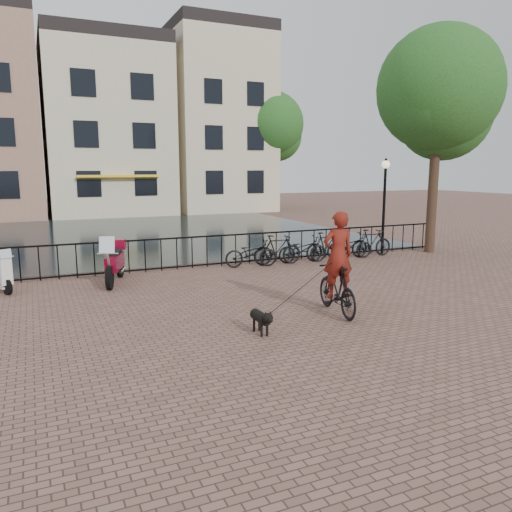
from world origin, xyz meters
name	(u,v)px	position (x,y,z in m)	size (l,w,h in m)	color
ground	(325,349)	(0.00, 0.00, 0.00)	(100.00, 100.00, 0.00)	brown
canal_water	(137,234)	(0.00, 17.30, 0.00)	(20.00, 20.00, 0.00)	black
railing	(192,253)	(0.00, 8.00, 0.50)	(20.00, 0.05, 1.02)	black
canal_house_mid	(105,129)	(0.50, 30.00, 5.90)	(8.00, 9.50, 11.80)	beige
canal_house_right	(213,122)	(8.50, 30.00, 6.65)	(7.00, 9.00, 13.30)	beige
tree_near_right	(439,89)	(9.20, 7.30, 5.97)	(4.48, 4.48, 8.24)	black
tree_far_right	(271,124)	(12.00, 27.00, 6.35)	(4.76, 4.76, 8.76)	black
lamp_post	(385,190)	(7.20, 7.60, 2.38)	(0.30, 0.30, 3.45)	black
cyclist	(338,269)	(1.41, 1.80, 1.00)	(0.90, 1.99, 2.64)	black
dog	(260,321)	(-0.69, 1.26, 0.26)	(0.26, 0.78, 0.52)	black
motorcycle	(114,257)	(-2.58, 6.84, 0.73)	(1.13, 2.09, 1.46)	maroon
parked_bike_0	(251,253)	(1.80, 7.40, 0.45)	(0.60, 1.72, 0.90)	black
parked_bike_1	(277,250)	(2.75, 7.40, 0.50)	(0.47, 1.66, 1.00)	black
parked_bike_2	(302,249)	(3.70, 7.40, 0.45)	(0.60, 1.72, 0.90)	black
parked_bike_3	(326,246)	(4.65, 7.40, 0.50)	(0.47, 1.66, 1.00)	black
parked_bike_4	(349,246)	(5.60, 7.40, 0.45)	(0.60, 1.72, 0.90)	black
parked_bike_5	(371,243)	(6.55, 7.40, 0.50)	(0.47, 1.66, 1.00)	black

